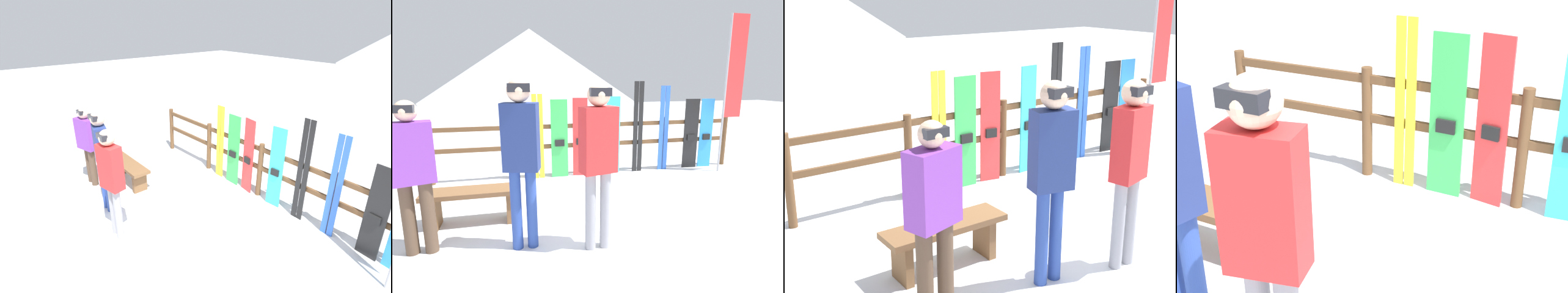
% 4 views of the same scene
% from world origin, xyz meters
% --- Properties ---
extents(fence, '(5.90, 0.10, 1.07)m').
position_xyz_m(fence, '(0.00, 2.09, 0.65)').
color(fence, brown).
rests_on(fence, ground).
extents(bench, '(1.20, 0.36, 0.45)m').
position_xyz_m(bench, '(-2.00, 0.38, 0.33)').
color(bench, brown).
rests_on(bench, ground).
extents(person_red, '(0.40, 0.27, 1.78)m').
position_xyz_m(person_red, '(-0.61, -0.55, 1.07)').
color(person_red, gray).
rests_on(person_red, ground).
extents(ski_pair_yellow, '(0.19, 0.02, 1.56)m').
position_xyz_m(ski_pair_yellow, '(-1.04, 2.04, 0.78)').
color(ski_pair_yellow, yellow).
rests_on(ski_pair_yellow, ground).
extents(snowboard_green, '(0.31, 0.06, 1.46)m').
position_xyz_m(snowboard_green, '(-0.65, 2.04, 0.73)').
color(snowboard_green, green).
rests_on(snowboard_green, ground).
extents(snowboard_red, '(0.28, 0.09, 1.48)m').
position_xyz_m(snowboard_red, '(-0.26, 2.04, 0.74)').
color(snowboard_red, red).
rests_on(snowboard_red, ground).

